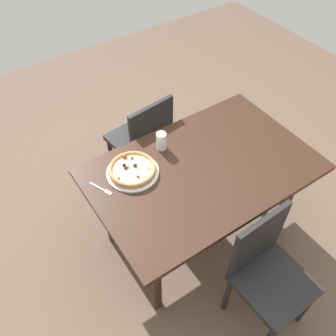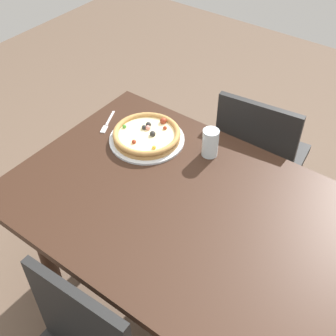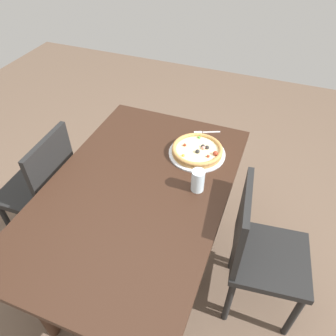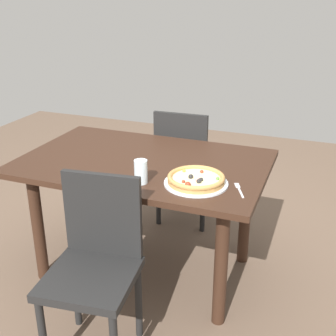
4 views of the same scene
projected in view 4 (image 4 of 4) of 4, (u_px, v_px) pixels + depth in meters
ground_plane at (146, 268)px, 2.80m from camera, size 6.00×6.00×0.00m
dining_table at (144, 177)px, 2.56m from camera, size 1.41×0.91×0.74m
chair_near at (95, 262)px, 2.02m from camera, size 0.44×0.44×0.88m
chair_far at (185, 162)px, 3.19m from camera, size 0.42×0.42×0.88m
plate at (196, 183)px, 2.21m from camera, size 0.33×0.33×0.01m
pizza at (196, 179)px, 2.20m from camera, size 0.29×0.29×0.05m
fork at (239, 189)px, 2.16m from camera, size 0.08×0.16×0.00m
drinking_glass at (141, 172)px, 2.21m from camera, size 0.07×0.07×0.12m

